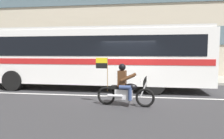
# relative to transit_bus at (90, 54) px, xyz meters

# --- Properties ---
(ground_plane) EXTENTS (60.00, 60.00, 0.00)m
(ground_plane) POSITION_rel_transit_bus_xyz_m (2.15, -1.19, -1.88)
(ground_plane) COLOR #2B2B2D
(sidewalk_curb) EXTENTS (28.00, 3.80, 0.15)m
(sidewalk_curb) POSITION_rel_transit_bus_xyz_m (2.15, 3.91, -1.81)
(sidewalk_curb) COLOR gray
(sidewalk_curb) RESTS_ON ground_plane
(lane_center_stripe) EXTENTS (26.60, 0.14, 0.01)m
(lane_center_stripe) POSITION_rel_transit_bus_xyz_m (2.15, -1.79, -1.88)
(lane_center_stripe) COLOR silver
(lane_center_stripe) RESTS_ON ground_plane
(office_building_facade) EXTENTS (28.00, 0.89, 9.29)m
(office_building_facade) POSITION_rel_transit_bus_xyz_m (2.15, 6.19, 2.77)
(office_building_facade) COLOR #B2A893
(office_building_facade) RESTS_ON ground_plane
(transit_bus) EXTENTS (12.26, 2.78, 3.22)m
(transit_bus) POSITION_rel_transit_bus_xyz_m (0.00, 0.00, 0.00)
(transit_bus) COLOR white
(transit_bus) RESTS_ON ground_plane
(motorcycle_with_rider) EXTENTS (2.19, 0.65, 1.78)m
(motorcycle_with_rider) POSITION_rel_transit_bus_xyz_m (2.15, -3.36, -1.22)
(motorcycle_with_rider) COLOR black
(motorcycle_with_rider) RESTS_ON ground_plane
(fire_hydrant) EXTENTS (0.22, 0.30, 0.75)m
(fire_hydrant) POSITION_rel_transit_bus_xyz_m (4.17, 3.20, -1.37)
(fire_hydrant) COLOR red
(fire_hydrant) RESTS_ON sidewalk_curb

